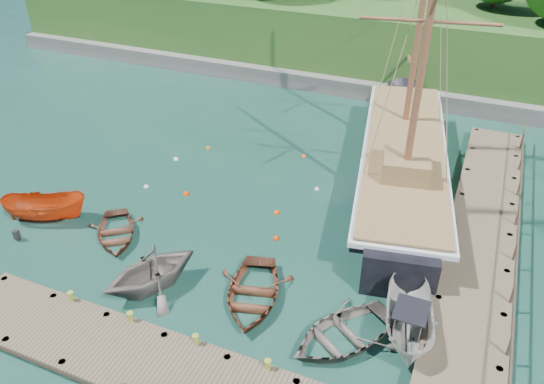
{
  "coord_description": "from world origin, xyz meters",
  "views": [
    {
      "loc": [
        10.15,
        -16.83,
        16.47
      ],
      "look_at": [
        1.31,
        3.96,
        2.0
      ],
      "focal_mm": 35.0,
      "sensor_mm": 36.0,
      "label": 1
    }
  ],
  "objects_px": {
    "rowboat_2": "(252,300)",
    "cabin_boat_white": "(407,335)",
    "rowboat_1": "(153,287)",
    "schooner": "(402,168)",
    "motorboat_orange": "(48,219)",
    "rowboat_0": "(116,237)",
    "rowboat_3": "(342,340)"
  },
  "relations": [
    {
      "from": "rowboat_3",
      "to": "motorboat_orange",
      "type": "relative_size",
      "value": 1.06
    },
    {
      "from": "rowboat_3",
      "to": "cabin_boat_white",
      "type": "height_order",
      "value": "cabin_boat_white"
    },
    {
      "from": "rowboat_2",
      "to": "motorboat_orange",
      "type": "relative_size",
      "value": 1.06
    },
    {
      "from": "rowboat_2",
      "to": "rowboat_3",
      "type": "relative_size",
      "value": 1.0
    },
    {
      "from": "rowboat_0",
      "to": "rowboat_1",
      "type": "distance_m",
      "value": 4.51
    },
    {
      "from": "rowboat_0",
      "to": "rowboat_2",
      "type": "bearing_deg",
      "value": -46.24
    },
    {
      "from": "rowboat_3",
      "to": "motorboat_orange",
      "type": "xyz_separation_m",
      "value": [
        -16.84,
        1.89,
        0.0
      ]
    },
    {
      "from": "motorboat_orange",
      "to": "cabin_boat_white",
      "type": "height_order",
      "value": "cabin_boat_white"
    },
    {
      "from": "rowboat_1",
      "to": "cabin_boat_white",
      "type": "bearing_deg",
      "value": 36.92
    },
    {
      "from": "rowboat_2",
      "to": "motorboat_orange",
      "type": "height_order",
      "value": "motorboat_orange"
    },
    {
      "from": "rowboat_2",
      "to": "schooner",
      "type": "bearing_deg",
      "value": 56.68
    },
    {
      "from": "rowboat_1",
      "to": "cabin_boat_white",
      "type": "relative_size",
      "value": 0.87
    },
    {
      "from": "schooner",
      "to": "rowboat_0",
      "type": "bearing_deg",
      "value": -148.89
    },
    {
      "from": "rowboat_1",
      "to": "schooner",
      "type": "bearing_deg",
      "value": 86.17
    },
    {
      "from": "rowboat_1",
      "to": "motorboat_orange",
      "type": "relative_size",
      "value": 0.98
    },
    {
      "from": "motorboat_orange",
      "to": "cabin_boat_white",
      "type": "bearing_deg",
      "value": -114.59
    },
    {
      "from": "rowboat_1",
      "to": "cabin_boat_white",
      "type": "height_order",
      "value": "rowboat_1"
    },
    {
      "from": "motorboat_orange",
      "to": "rowboat_2",
      "type": "bearing_deg",
      "value": -118.29
    },
    {
      "from": "rowboat_2",
      "to": "cabin_boat_white",
      "type": "relative_size",
      "value": 0.94
    },
    {
      "from": "motorboat_orange",
      "to": "cabin_boat_white",
      "type": "relative_size",
      "value": 0.89
    },
    {
      "from": "motorboat_orange",
      "to": "cabin_boat_white",
      "type": "xyz_separation_m",
      "value": [
        19.17,
        -0.6,
        0.0
      ]
    },
    {
      "from": "rowboat_0",
      "to": "cabin_boat_white",
      "type": "bearing_deg",
      "value": -39.79
    },
    {
      "from": "motorboat_orange",
      "to": "rowboat_0",
      "type": "bearing_deg",
      "value": -110.83
    },
    {
      "from": "rowboat_0",
      "to": "rowboat_1",
      "type": "bearing_deg",
      "value": -69.09
    },
    {
      "from": "motorboat_orange",
      "to": "rowboat_1",
      "type": "bearing_deg",
      "value": -128.31
    },
    {
      "from": "rowboat_0",
      "to": "schooner",
      "type": "bearing_deg",
      "value": 4.83
    },
    {
      "from": "rowboat_0",
      "to": "rowboat_3",
      "type": "xyz_separation_m",
      "value": [
        12.54,
        -2.03,
        0.0
      ]
    },
    {
      "from": "rowboat_1",
      "to": "schooner",
      "type": "relative_size",
      "value": 0.17
    },
    {
      "from": "rowboat_2",
      "to": "schooner",
      "type": "distance_m",
      "value": 12.9
    },
    {
      "from": "motorboat_orange",
      "to": "schooner",
      "type": "bearing_deg",
      "value": -79.03
    },
    {
      "from": "rowboat_2",
      "to": "schooner",
      "type": "relative_size",
      "value": 0.18
    },
    {
      "from": "rowboat_0",
      "to": "schooner",
      "type": "relative_size",
      "value": 0.15
    }
  ]
}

